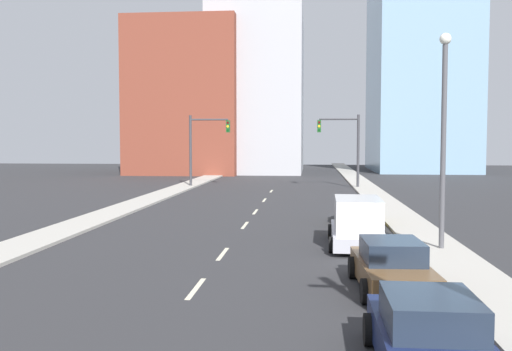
% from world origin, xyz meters
% --- Properties ---
extents(sidewalk_left, '(2.23, 103.49, 0.14)m').
position_xyz_m(sidewalk_left, '(-8.26, 51.75, 0.07)').
color(sidewalk_left, '#ADA89E').
rests_on(sidewalk_left, ground).
extents(sidewalk_right, '(2.23, 103.49, 0.14)m').
position_xyz_m(sidewalk_right, '(8.26, 51.75, 0.07)').
color(sidewalk_right, '#ADA89E').
rests_on(sidewalk_right, ground).
extents(lane_stripe_at_14m, '(0.16, 2.40, 0.01)m').
position_xyz_m(lane_stripe_at_14m, '(0.00, 14.37, 0.00)').
color(lane_stripe_at_14m, beige).
rests_on(lane_stripe_at_14m, ground).
extents(lane_stripe_at_19m, '(0.16, 2.40, 0.01)m').
position_xyz_m(lane_stripe_at_19m, '(0.00, 19.44, 0.00)').
color(lane_stripe_at_19m, beige).
rests_on(lane_stripe_at_19m, ground).
extents(lane_stripe_at_27m, '(0.16, 2.40, 0.01)m').
position_xyz_m(lane_stripe_at_27m, '(0.00, 26.78, 0.00)').
color(lane_stripe_at_27m, beige).
rests_on(lane_stripe_at_27m, ground).
extents(lane_stripe_at_32m, '(0.16, 2.40, 0.01)m').
position_xyz_m(lane_stripe_at_32m, '(0.00, 32.29, 0.00)').
color(lane_stripe_at_32m, beige).
rests_on(lane_stripe_at_32m, ground).
extents(lane_stripe_at_39m, '(0.16, 2.40, 0.01)m').
position_xyz_m(lane_stripe_at_39m, '(0.00, 39.05, 0.00)').
color(lane_stripe_at_39m, beige).
rests_on(lane_stripe_at_39m, ground).
extents(lane_stripe_at_46m, '(0.16, 2.40, 0.01)m').
position_xyz_m(lane_stripe_at_46m, '(0.00, 46.35, 0.00)').
color(lane_stripe_at_46m, beige).
rests_on(lane_stripe_at_46m, ground).
extents(building_brick_left, '(14.00, 16.00, 19.52)m').
position_xyz_m(building_brick_left, '(-12.72, 73.51, 9.76)').
color(building_brick_left, brown).
rests_on(building_brick_left, ground).
extents(building_office_center, '(12.00, 20.00, 21.55)m').
position_xyz_m(building_office_center, '(-3.83, 77.51, 10.78)').
color(building_office_center, '#A8A8AD').
rests_on(building_office_center, ground).
extents(building_glass_right, '(13.00, 20.00, 27.66)m').
position_xyz_m(building_glass_right, '(18.58, 81.51, 13.83)').
color(building_glass_right, '#7A9EB7').
rests_on(building_glass_right, ground).
extents(traffic_signal_left, '(3.79, 0.35, 6.61)m').
position_xyz_m(traffic_signal_left, '(-6.72, 50.03, 4.22)').
color(traffic_signal_left, '#38383D').
rests_on(traffic_signal_left, ground).
extents(traffic_signal_right, '(3.79, 0.35, 6.61)m').
position_xyz_m(traffic_signal_right, '(6.55, 50.03, 4.22)').
color(traffic_signal_right, '#38383D').
rests_on(traffic_signal_right, ground).
extents(street_lamp, '(0.44, 0.44, 8.36)m').
position_xyz_m(street_lamp, '(8.36, 20.73, 4.85)').
color(street_lamp, '#4C4C51').
rests_on(street_lamp, ground).
extents(sedan_navy, '(2.15, 4.58, 1.48)m').
position_xyz_m(sedan_navy, '(5.49, 8.77, 0.68)').
color(sedan_navy, '#141E47').
rests_on(sedan_navy, ground).
extents(sedan_brown, '(2.28, 4.62, 1.46)m').
position_xyz_m(sedan_brown, '(5.63, 14.72, 0.67)').
color(sedan_brown, brown).
rests_on(sedan_brown, ground).
extents(box_truck_silver, '(2.42, 5.38, 1.98)m').
position_xyz_m(box_truck_silver, '(5.21, 21.56, 0.93)').
color(box_truck_silver, '#B2B2BC').
rests_on(box_truck_silver, ground).
extents(sedan_yellow, '(2.27, 4.45, 1.35)m').
position_xyz_m(sedan_yellow, '(5.65, 27.66, 0.63)').
color(sedan_yellow, gold).
rests_on(sedan_yellow, ground).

